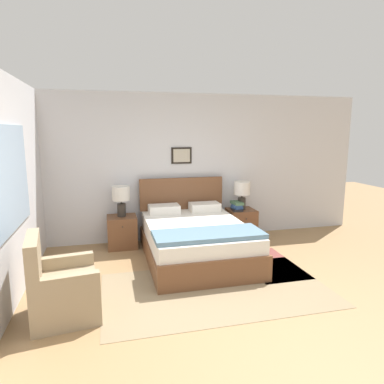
{
  "coord_description": "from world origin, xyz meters",
  "views": [
    {
      "loc": [
        -1.24,
        -3.19,
        1.95
      ],
      "look_at": [
        -0.07,
        1.53,
        1.08
      ],
      "focal_mm": 32.0,
      "sensor_mm": 36.0,
      "label": 1
    }
  ],
  "objects_px": {
    "bed": "(196,239)",
    "nightstand_by_door": "(241,224)",
    "armchair": "(60,290)",
    "table_lamp_near_window": "(121,196)",
    "table_lamp_by_door": "(242,191)",
    "nightstand_near_window": "(122,232)"
  },
  "relations": [
    {
      "from": "nightstand_near_window",
      "to": "table_lamp_by_door",
      "type": "height_order",
      "value": "table_lamp_by_door"
    },
    {
      "from": "nightstand_near_window",
      "to": "table_lamp_by_door",
      "type": "xyz_separation_m",
      "value": [
        2.15,
        0.0,
        0.61
      ]
    },
    {
      "from": "nightstand_by_door",
      "to": "bed",
      "type": "bearing_deg",
      "value": -143.04
    },
    {
      "from": "nightstand_near_window",
      "to": "table_lamp_near_window",
      "type": "bearing_deg",
      "value": 46.89
    },
    {
      "from": "armchair",
      "to": "table_lamp_near_window",
      "type": "bearing_deg",
      "value": 152.83
    },
    {
      "from": "table_lamp_near_window",
      "to": "armchair",
      "type": "bearing_deg",
      "value": -109.11
    },
    {
      "from": "armchair",
      "to": "table_lamp_near_window",
      "type": "relative_size",
      "value": 1.77
    },
    {
      "from": "table_lamp_by_door",
      "to": "nightstand_by_door",
      "type": "bearing_deg",
      "value": -131.71
    },
    {
      "from": "armchair",
      "to": "nightstand_near_window",
      "type": "distance_m",
      "value": 2.24
    },
    {
      "from": "table_lamp_by_door",
      "to": "nightstand_near_window",
      "type": "bearing_deg",
      "value": -179.92
    },
    {
      "from": "table_lamp_by_door",
      "to": "armchair",
      "type": "bearing_deg",
      "value": -143.73
    },
    {
      "from": "nightstand_near_window",
      "to": "table_lamp_near_window",
      "type": "relative_size",
      "value": 1.04
    },
    {
      "from": "nightstand_near_window",
      "to": "table_lamp_by_door",
      "type": "bearing_deg",
      "value": 0.08
    },
    {
      "from": "nightstand_by_door",
      "to": "table_lamp_near_window",
      "type": "height_order",
      "value": "table_lamp_near_window"
    },
    {
      "from": "armchair",
      "to": "table_lamp_by_door",
      "type": "bearing_deg",
      "value": 118.21
    },
    {
      "from": "bed",
      "to": "nightstand_by_door",
      "type": "bearing_deg",
      "value": 36.96
    },
    {
      "from": "armchair",
      "to": "nightstand_by_door",
      "type": "bearing_deg",
      "value": 118.19
    },
    {
      "from": "bed",
      "to": "table_lamp_near_window",
      "type": "height_order",
      "value": "bed"
    },
    {
      "from": "nightstand_near_window",
      "to": "nightstand_by_door",
      "type": "xyz_separation_m",
      "value": [
        2.15,
        0.0,
        0.0
      ]
    },
    {
      "from": "nightstand_by_door",
      "to": "table_lamp_near_window",
      "type": "bearing_deg",
      "value": 179.92
    },
    {
      "from": "table_lamp_near_window",
      "to": "nightstand_by_door",
      "type": "bearing_deg",
      "value": -0.08
    },
    {
      "from": "armchair",
      "to": "nightstand_near_window",
      "type": "height_order",
      "value": "armchair"
    }
  ]
}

